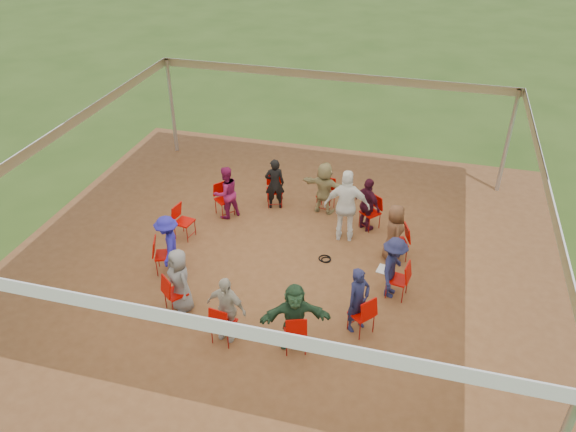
% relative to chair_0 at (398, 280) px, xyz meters
% --- Properties ---
extents(ground, '(80.00, 80.00, 0.00)m').
position_rel_chair_0_xyz_m(ground, '(-2.67, 0.45, -0.45)').
color(ground, '#2F4B17').
rests_on(ground, ground).
extents(dirt_patch, '(13.00, 13.00, 0.00)m').
position_rel_chair_0_xyz_m(dirt_patch, '(-2.67, 0.45, -0.44)').
color(dirt_patch, brown).
rests_on(dirt_patch, ground).
extents(tent, '(10.33, 10.33, 3.00)m').
position_rel_chair_0_xyz_m(tent, '(-2.67, 0.45, 1.92)').
color(tent, '#B2B2B7').
rests_on(tent, ground).
extents(chair_0, '(0.50, 0.49, 0.90)m').
position_rel_chair_0_xyz_m(chair_0, '(0.00, 0.00, 0.00)').
color(chair_0, '#B90600').
rests_on(chair_0, ground).
extents(chair_1, '(0.56, 0.55, 0.90)m').
position_rel_chair_0_xyz_m(chair_1, '(-0.13, 1.40, 0.00)').
color(chair_1, '#B90600').
rests_on(chair_1, ground).
extents(chair_2, '(0.60, 0.61, 0.90)m').
position_rel_chair_0_xyz_m(chair_2, '(-0.95, 2.54, 0.00)').
color(chair_2, '#B90600').
rests_on(chair_2, ground).
extents(chair_3, '(0.49, 0.50, 0.90)m').
position_rel_chair_0_xyz_m(chair_3, '(-2.22, 3.12, 0.00)').
color(chair_3, '#B90600').
rests_on(chair_3, ground).
extents(chair_4, '(0.55, 0.56, 0.90)m').
position_rel_chair_0_xyz_m(chair_4, '(-3.62, 2.98, 0.00)').
color(chair_4, '#B90600').
rests_on(chair_4, ground).
extents(chair_5, '(0.61, 0.60, 0.90)m').
position_rel_chair_0_xyz_m(chair_5, '(-4.76, 2.17, 0.00)').
color(chair_5, '#B90600').
rests_on(chair_5, ground).
extents(chair_6, '(0.50, 0.49, 0.90)m').
position_rel_chair_0_xyz_m(chair_6, '(-5.34, 0.90, 0.00)').
color(chair_6, '#B90600').
rests_on(chair_6, ground).
extents(chair_7, '(0.56, 0.55, 0.90)m').
position_rel_chair_0_xyz_m(chair_7, '(-5.21, -0.50, 0.00)').
color(chair_7, '#B90600').
rests_on(chair_7, ground).
extents(chair_8, '(0.60, 0.61, 0.90)m').
position_rel_chair_0_xyz_m(chair_8, '(-4.39, -1.64, 0.00)').
color(chair_8, '#B90600').
rests_on(chair_8, ground).
extents(chair_9, '(0.49, 0.50, 0.90)m').
position_rel_chair_0_xyz_m(chair_9, '(-3.12, -2.22, 0.00)').
color(chair_9, '#B90600').
rests_on(chair_9, ground).
extents(chair_10, '(0.55, 0.56, 0.90)m').
position_rel_chair_0_xyz_m(chair_10, '(-1.72, -2.09, 0.00)').
color(chair_10, '#B90600').
rests_on(chair_10, ground).
extents(chair_11, '(0.61, 0.60, 0.90)m').
position_rel_chair_0_xyz_m(chair_11, '(-0.58, -1.28, 0.00)').
color(chair_11, '#B90600').
rests_on(chair_11, ground).
extents(person_seated_0, '(0.61, 1.00, 1.45)m').
position_rel_chair_0_xyz_m(person_seated_0, '(-0.12, 0.02, 0.28)').
color(person_seated_0, '#1B1E42').
rests_on(person_seated_0, ground).
extents(person_seated_1, '(0.62, 0.80, 1.45)m').
position_rel_chair_0_xyz_m(person_seated_1, '(-0.25, 1.35, 0.28)').
color(person_seated_1, brown).
rests_on(person_seated_1, ground).
extents(person_seated_2, '(0.93, 0.88, 1.45)m').
position_rel_chair_0_xyz_m(person_seated_2, '(-1.02, 2.44, 0.28)').
color(person_seated_2, '#400F21').
rests_on(person_seated_2, ground).
extents(person_seated_3, '(1.41, 0.72, 1.45)m').
position_rel_chair_0_xyz_m(person_seated_3, '(-2.24, 3.00, 0.28)').
color(person_seated_3, tan).
rests_on(person_seated_3, ground).
extents(person_seated_4, '(0.62, 0.51, 1.45)m').
position_rel_chair_0_xyz_m(person_seated_4, '(-3.58, 2.87, 0.28)').
color(person_seated_4, black).
rests_on(person_seated_4, ground).
extents(person_seated_5, '(0.76, 0.80, 1.45)m').
position_rel_chair_0_xyz_m(person_seated_5, '(-4.67, 2.09, 0.28)').
color(person_seated_5, '#80164C').
rests_on(person_seated_5, ground).
extents(person_seated_6, '(0.76, 1.04, 1.45)m').
position_rel_chair_0_xyz_m(person_seated_6, '(-5.09, -0.46, 0.28)').
color(person_seated_6, '#231E9C').
rests_on(person_seated_6, ground).
extents(person_seated_7, '(0.80, 0.76, 1.45)m').
position_rel_chair_0_xyz_m(person_seated_7, '(-4.32, -1.55, 0.28)').
color(person_seated_7, slate).
rests_on(person_seated_7, ground).
extents(person_seated_8, '(0.91, 0.57, 1.45)m').
position_rel_chair_0_xyz_m(person_seated_8, '(-3.10, -2.10, 0.28)').
color(person_seated_8, '#BAB4A4').
rests_on(person_seated_8, ground).
extents(person_seated_9, '(1.44, 0.94, 1.45)m').
position_rel_chair_0_xyz_m(person_seated_9, '(-1.76, -1.98, 0.28)').
color(person_seated_9, '#26492F').
rests_on(person_seated_9, ground).
extents(person_seated_10, '(0.60, 0.63, 1.45)m').
position_rel_chair_0_xyz_m(person_seated_10, '(-0.67, -1.20, 0.28)').
color(person_seated_10, '#1B1E42').
rests_on(person_seated_10, ground).
extents(standing_person, '(1.17, 0.68, 1.90)m').
position_rel_chair_0_xyz_m(standing_person, '(-1.46, 1.87, 0.51)').
color(standing_person, white).
rests_on(standing_person, ground).
extents(cable_coil, '(0.38, 0.38, 0.03)m').
position_rel_chair_0_xyz_m(cable_coil, '(-1.75, 0.88, -0.43)').
color(cable_coil, black).
rests_on(cable_coil, ground).
extents(laptop, '(0.31, 0.37, 0.23)m').
position_rel_chair_0_xyz_m(laptop, '(-0.28, 0.05, 0.23)').
color(laptop, '#B7B7BC').
rests_on(laptop, ground).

